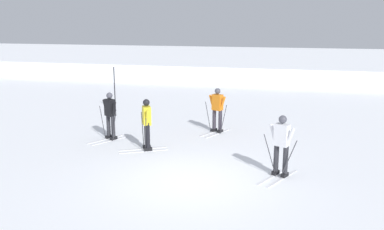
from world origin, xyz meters
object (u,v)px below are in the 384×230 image
(skier_black, at_px, (110,115))
(trail_marker_pole, at_px, (115,89))
(skier_white, at_px, (281,144))
(skier_orange, at_px, (217,109))
(skier_yellow, at_px, (147,123))

(skier_black, distance_m, trail_marker_pole, 4.95)
(skier_white, bearing_deg, skier_orange, 122.21)
(skier_yellow, xyz_separation_m, skier_orange, (1.80, 2.77, -0.00))
(skier_black, height_order, trail_marker_pole, trail_marker_pole)
(skier_orange, xyz_separation_m, skier_black, (-3.51, -1.91, 0.00))
(skier_yellow, height_order, skier_orange, same)
(skier_yellow, height_order, skier_white, same)
(skier_orange, relative_size, trail_marker_pole, 0.82)
(skier_black, relative_size, trail_marker_pole, 0.82)
(skier_black, height_order, skier_white, same)
(skier_orange, distance_m, skier_white, 4.80)
(skier_yellow, distance_m, skier_white, 4.55)
(skier_white, distance_m, trail_marker_pole, 10.45)
(skier_yellow, relative_size, skier_white, 1.00)
(skier_yellow, relative_size, skier_black, 1.00)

